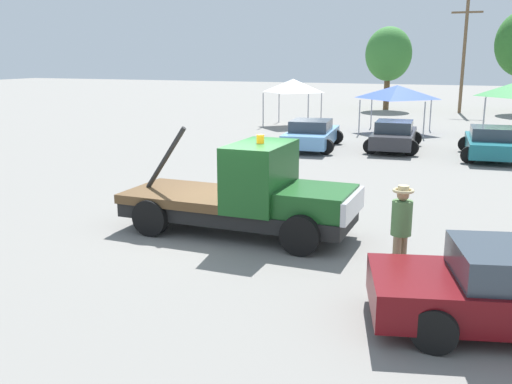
{
  "coord_description": "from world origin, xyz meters",
  "views": [
    {
      "loc": [
        5.38,
        -12.08,
        4.14
      ],
      "look_at": [
        0.5,
        0.0,
        1.05
      ],
      "focal_mm": 40.0,
      "sensor_mm": 36.0,
      "label": 1
    }
  ],
  "objects": [
    {
      "name": "ground_plane",
      "position": [
        0.0,
        0.0,
        0.0
      ],
      "size": [
        160.0,
        160.0,
        0.0
      ],
      "primitive_type": "plane",
      "color": "gray"
    },
    {
      "name": "parked_car_teal",
      "position": [
        5.65,
        13.46,
        0.65
      ],
      "size": [
        2.73,
        4.62,
        1.34
      ],
      "rotation": [
        0.0,
        0.0,
        1.65
      ],
      "color": "#196670",
      "rests_on": "ground"
    },
    {
      "name": "person_near_truck",
      "position": [
        4.06,
        -1.44,
        1.07
      ],
      "size": [
        0.4,
        0.4,
        1.81
      ],
      "rotation": [
        0.0,
        0.0,
        5.88
      ],
      "color": "#847051",
      "rests_on": "ground"
    },
    {
      "name": "canopy_tent_white",
      "position": [
        -5.75,
        21.52,
        2.44
      ],
      "size": [
        2.9,
        2.9,
        2.84
      ],
      "color": "#9E9EA3",
      "rests_on": "ground"
    },
    {
      "name": "tree_center",
      "position": [
        -2.27,
        34.88,
        4.35
      ],
      "size": [
        3.63,
        3.63,
        6.49
      ],
      "color": "brown",
      "rests_on": "ground"
    },
    {
      "name": "parked_car_skyblue",
      "position": [
        -2.08,
        13.25,
        0.65
      ],
      "size": [
        2.88,
        4.96,
        1.34
      ],
      "rotation": [
        0.0,
        0.0,
        1.68
      ],
      "color": "#669ED1",
      "rests_on": "ground"
    },
    {
      "name": "canopy_tent_blue",
      "position": [
        0.65,
        20.56,
        2.25
      ],
      "size": [
        3.48,
        3.48,
        2.62
      ],
      "color": "#9E9EA3",
      "rests_on": "ground"
    },
    {
      "name": "utility_pole",
      "position": [
        3.41,
        34.03,
        4.42
      ],
      "size": [
        2.2,
        0.24,
        8.32
      ],
      "color": "brown",
      "rests_on": "ground"
    },
    {
      "name": "parked_car_charcoal",
      "position": [
        1.53,
        14.28,
        0.65
      ],
      "size": [
        2.57,
        4.6,
        1.34
      ],
      "rotation": [
        0.0,
        0.0,
        1.64
      ],
      "color": "#2D2D33",
      "rests_on": "ground"
    },
    {
      "name": "tow_truck",
      "position": [
        0.35,
        0.0,
        0.94
      ],
      "size": [
        5.64,
        2.25,
        2.51
      ],
      "rotation": [
        0.0,
        0.0,
        0.0
      ],
      "color": "black",
      "rests_on": "ground"
    }
  ]
}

